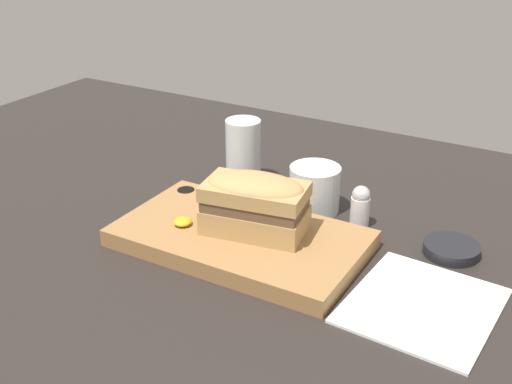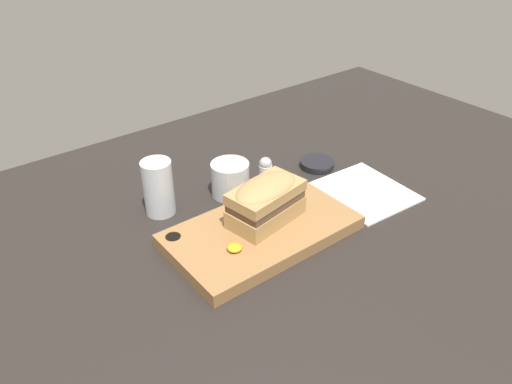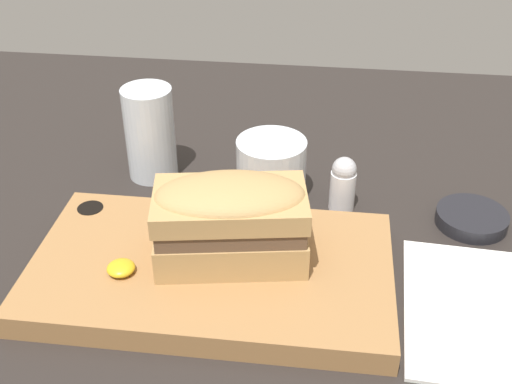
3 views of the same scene
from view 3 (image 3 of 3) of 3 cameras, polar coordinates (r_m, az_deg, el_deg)
name	(u,v)px [view 3 (image 3 of 3)]	position (r cm, az deg, el deg)	size (l,w,h in cm)	color
dining_table	(240,310)	(62.98, -1.44, -10.43)	(173.82, 118.89, 2.00)	#282321
serving_board	(211,270)	(63.93, -4.02, -6.98)	(35.21, 20.13, 2.61)	#9E7042
sandwich	(230,217)	(60.74, -2.29, -2.27)	(15.52, 10.30, 8.69)	tan
mustard_dollop	(122,266)	(62.82, -11.83, -6.44)	(2.70, 2.70, 1.08)	gold
water_glass	(151,139)	(79.47, -9.35, 4.70)	(6.06, 6.06, 11.57)	silver
wine_glass	(271,171)	(74.87, 1.35, 1.83)	(8.14, 8.14, 7.40)	silver
napkin	(497,314)	(64.88, 20.66, -10.11)	(18.29, 20.06, 0.40)	white
salt_shaker	(343,183)	(73.42, 7.74, 0.77)	(2.93, 2.93, 6.66)	white
condiment_dish	(472,218)	(75.53, 18.62, -2.23)	(7.92, 7.92, 1.55)	black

